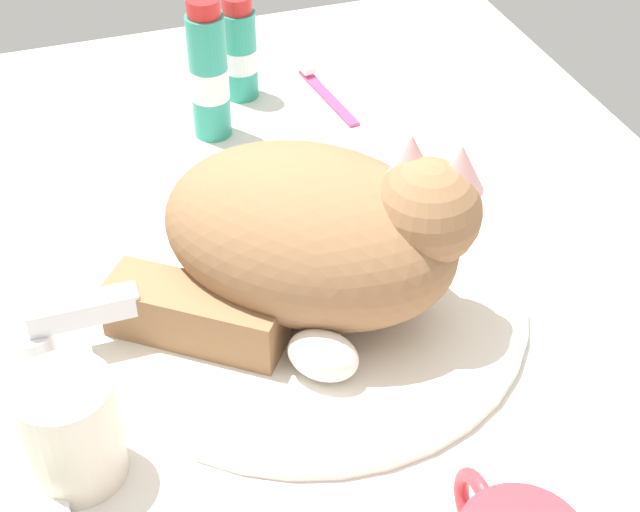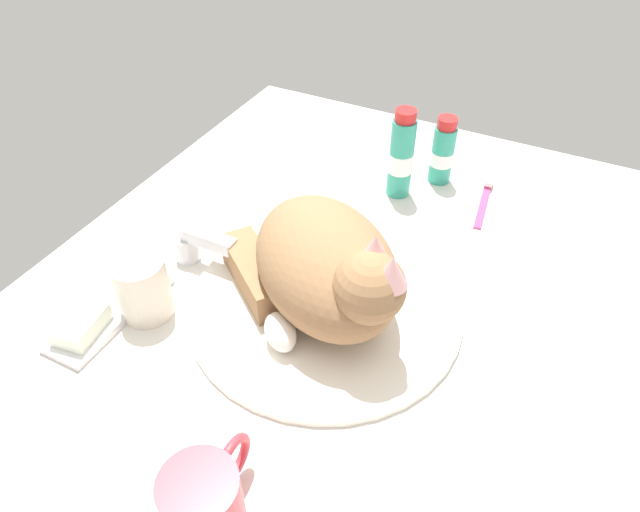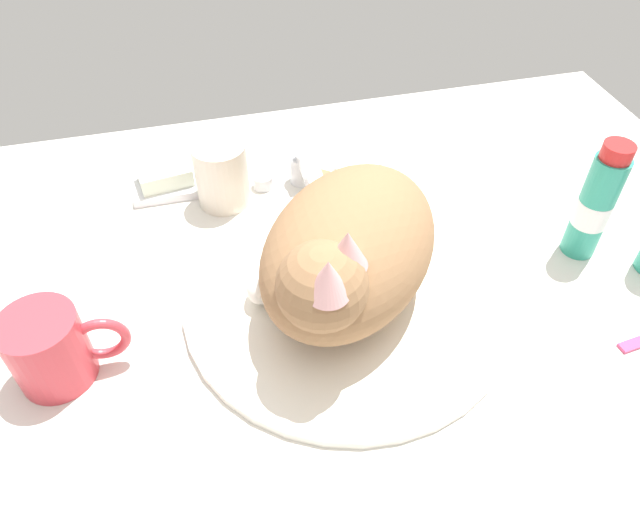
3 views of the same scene
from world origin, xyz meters
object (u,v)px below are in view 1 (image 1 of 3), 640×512
Objects in this scene: cat at (317,236)px; toothbrush at (324,91)px; rinse_cup at (71,430)px; toothpaste_bottle at (209,73)px; mouthwash_bottle at (239,51)px; faucet at (49,342)px.

cat reaches higher than toothbrush.
cat is 36.88cm from toothbrush.
rinse_cup is 45.04cm from toothpaste_bottle.
cat is at bearing -177.27° from toothpaste_bottle.
toothbrush is (33.93, -12.33, -7.53)cm from cat.
mouthwash_bottle is (47.15, -24.70, 1.15)cm from rinse_cup.
toothbrush is (33.18, -33.96, -2.14)cm from faucet.
toothbrush is at bearing -74.63° from toothpaste_bottle.
faucet is at bearing 145.51° from toothpaste_bottle.
toothpaste_bottle is at bearing -34.49° from faucet.
mouthwash_bottle is at bearing 71.34° from toothbrush.
rinse_cup is 0.57× the size of toothpaste_bottle.
mouthwash_bottle is (36.90, -3.54, -2.59)cm from cat.
mouthwash_bottle reaches higher than rinse_cup.
faucet is at bearing 134.34° from toothbrush.
toothpaste_bottle reaches higher than mouthwash_bottle.
rinse_cup is at bearing 142.84° from toothbrush.
rinse_cup is at bearing 153.98° from toothpaste_bottle.
cat reaches higher than mouthwash_bottle.
toothpaste_bottle is (30.15, 1.44, -0.97)cm from cat.
rinse_cup is 55.57cm from toothbrush.
faucet is 44.14cm from mouthwash_bottle.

